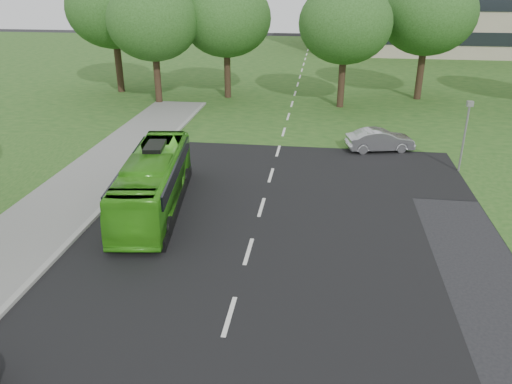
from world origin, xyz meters
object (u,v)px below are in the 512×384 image
bus (153,182)px  camera_pole (466,127)px  tree_park_c (345,24)px  tree_park_d (428,14)px  tree_park_b (226,18)px  tree_park_f (113,9)px  sedan (380,140)px  tree_park_a (153,21)px

bus → camera_pole: 16.27m
tree_park_c → tree_park_d: bearing=29.4°
tree_park_d → tree_park_b: bearing=-174.4°
camera_pole → tree_park_b: bearing=137.8°
tree_park_b → bus: bearing=-87.8°
tree_park_d → bus: 28.95m
tree_park_d → tree_park_f: (-26.17, -0.62, 0.23)m
bus → tree_park_f: bearing=107.5°
sedan → tree_park_f: bearing=44.1°
tree_park_d → bus: tree_park_d is taller
sedan → tree_park_b: bearing=29.0°
sedan → tree_park_c: bearing=-2.1°
tree_park_a → tree_park_c: size_ratio=1.01×
tree_park_b → sedan: bearing=-47.4°
tree_park_c → camera_pole: 15.42m
tree_park_f → camera_pole: bearing=-33.0°
tree_park_a → tree_park_b: bearing=29.4°
sedan → camera_pole: size_ratio=1.04×
camera_pole → sedan: bearing=146.1°
tree_park_b → tree_park_c: (9.56, -2.12, -0.15)m
tree_park_a → sedan: size_ratio=2.39×
bus → tree_park_c: bearing=59.2°
tree_park_d → sedan: (-4.43, -14.36, -6.22)m
tree_park_b → tree_park_f: (-10.02, 0.97, 0.58)m
tree_park_b → camera_pole: tree_park_b is taller
tree_park_f → bus: tree_park_f is taller
tree_park_b → tree_park_f: tree_park_f is taller
tree_park_b → camera_pole: (15.67, -15.73, -4.05)m
tree_park_a → tree_park_b: tree_park_b is taller
bus → sedan: bus is taller
tree_park_b → camera_pole: size_ratio=2.52×
bus → camera_pole: (14.81, 6.62, 1.21)m
tree_park_a → sedan: 20.41m
tree_park_a → tree_park_d: size_ratio=0.94×
tree_park_b → sedan: tree_park_b is taller
tree_park_a → tree_park_b: (5.21, 2.93, 0.06)m
tree_park_a → tree_park_f: (-4.82, 3.90, 0.64)m
tree_park_a → tree_park_c: bearing=3.2°
tree_park_a → sedan: (16.92, -9.83, -5.80)m
tree_park_d → tree_park_c: bearing=-150.6°
tree_park_c → camera_pole: (6.12, -13.61, -3.89)m
bus → tree_park_d: bearing=49.9°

